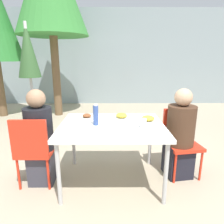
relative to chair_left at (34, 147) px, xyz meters
name	(u,v)px	position (x,y,z in m)	size (l,w,h in m)	color
ground_plane	(112,180)	(0.90, 0.08, -0.49)	(24.00, 24.00, 0.00)	tan
building_facade	(111,58)	(0.90, 4.66, 1.01)	(10.00, 0.20, 3.00)	#89999E
dining_table	(112,129)	(0.90, 0.08, 0.19)	(1.20, 0.95, 0.74)	white
chair_left	(34,147)	(0.00, 0.00, 0.00)	(0.40, 0.40, 0.85)	red
person_left	(40,140)	(0.05, 0.08, 0.05)	(0.32, 0.32, 1.15)	#383842
chair_right	(180,137)	(1.79, 0.30, 0.00)	(0.46, 0.46, 0.85)	red
person_right	(180,136)	(1.75, 0.21, 0.04)	(0.35, 0.35, 1.14)	black
closed_umbrella	(29,58)	(-0.37, 1.05, 0.99)	(0.36, 0.36, 2.01)	#333333
plate_0	(122,117)	(1.02, 0.32, 0.27)	(0.26, 0.26, 0.07)	white
plate_1	(148,119)	(1.34, 0.19, 0.27)	(0.27, 0.27, 0.07)	white
plate_2	(87,117)	(0.58, 0.33, 0.27)	(0.20, 0.20, 0.06)	white
bottle	(96,115)	(0.72, 0.07, 0.36)	(0.06, 0.06, 0.24)	#334C8E
drinking_cup	(144,123)	(1.24, -0.04, 0.30)	(0.06, 0.06, 0.11)	white
salad_bowl	(112,127)	(0.90, -0.09, 0.27)	(0.17, 0.17, 0.05)	white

